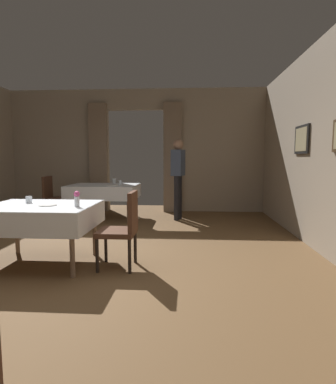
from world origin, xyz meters
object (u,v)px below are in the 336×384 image
chair_far_left (53,195)px  person_waiter_by_doorway (178,172)px  plate_far_c (83,184)px  plate_far_b (112,185)px  glass_far_d (114,181)px  glass_far_a (120,183)px  dining_table_mid (40,212)px  glass_mid_b (29,199)px  flower_vase_mid (77,198)px  dining_table_far (104,189)px  chair_mid_right (123,226)px  plate_mid_c (48,205)px

chair_far_left → person_waiter_by_doorway: (2.72, 0.11, 0.51)m
plate_far_c → person_waiter_by_doorway: size_ratio=0.11×
plate_far_b → glass_far_d: 0.56m
glass_far_a → glass_far_d: bearing=124.7°
person_waiter_by_doorway → chair_far_left: bearing=-177.7°
dining_table_mid → glass_mid_b: size_ratio=15.51×
flower_vase_mid → plate_far_b: 2.81m
dining_table_far → glass_far_d: bearing=63.9°
dining_table_mid → dining_table_far: bearing=90.1°
chair_mid_right → person_waiter_by_doorway: 3.13m
glass_far_a → flower_vase_mid: bearing=-87.2°
chair_mid_right → plate_far_b: (-0.82, 2.75, 0.24)m
chair_far_left → plate_far_c: bearing=21.7°
glass_far_d → glass_far_a: bearing=-55.3°
dining_table_mid → person_waiter_by_doorway: 3.41m
flower_vase_mid → glass_far_a: (-0.15, 3.04, -0.05)m
glass_mid_b → plate_far_b: (0.46, 2.52, -0.04)m
chair_mid_right → plate_mid_c: chair_mid_right is taller
dining_table_mid → plate_far_c: 3.16m
flower_vase_mid → plate_mid_c: flower_vase_mid is taller
chair_mid_right → plate_far_b: chair_mid_right is taller
chair_mid_right → glass_mid_b: 1.33m
glass_far_d → plate_far_c: bearing=-169.3°
chair_mid_right → plate_far_c: size_ratio=5.05×
dining_table_far → chair_mid_right: size_ratio=1.57×
dining_table_mid → plate_mid_c: size_ratio=6.23×
chair_far_left → chair_mid_right: bearing=-53.4°
dining_table_far → plate_far_b: bearing=-43.0°
chair_mid_right → plate_far_c: (-1.58, 3.17, 0.24)m
plate_mid_c → chair_far_left: bearing=113.1°
chair_far_left → plate_far_b: (1.36, -0.18, 0.24)m
dining_table_mid → glass_far_a: bearing=83.1°
chair_mid_right → flower_vase_mid: flower_vase_mid is taller
dining_table_mid → plate_far_c: (-0.52, 3.11, 0.10)m
chair_mid_right → glass_mid_b: size_ratio=10.77×
plate_far_b → plate_far_c: 0.87m
glass_far_d → person_waiter_by_doorway: (1.45, -0.26, 0.22)m
glass_mid_b → plate_far_b: size_ratio=0.36×
chair_far_left → plate_far_c: size_ratio=5.05×
chair_mid_right → glass_mid_b: chair_mid_right is taller
plate_mid_c → glass_far_d: 3.28m
plate_far_b → person_waiter_by_doorway: (1.36, 0.29, 0.27)m
dining_table_mid → glass_far_d: 3.25m
plate_far_b → flower_vase_mid: bearing=-84.5°
chair_mid_right → glass_far_d: size_ratio=7.93×
dining_table_far → chair_far_left: size_ratio=1.57×
dining_table_far → chair_mid_right: 3.17m
plate_mid_c → plate_far_c: (-0.65, 3.16, 0.00)m
glass_far_a → plate_far_c: (-0.88, 0.17, -0.04)m
person_waiter_by_doorway → glass_far_d: bearing=170.0°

